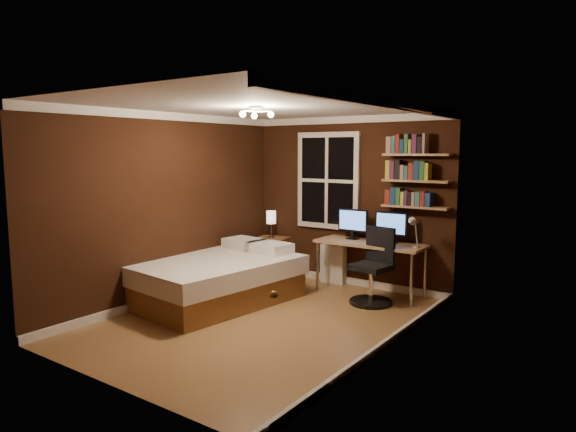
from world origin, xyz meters
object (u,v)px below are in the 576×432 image
Objects in this scene: bed at (216,279)px; desk at (370,246)px; monitor_right at (391,228)px; office_chair at (373,275)px; radiator at (333,264)px; monitor_left at (353,224)px; bedside_lamp at (271,224)px; desk_lamp at (414,232)px; nightstand at (271,257)px.

bed is 1.48× the size of desk.
office_chair is (-0.02, -0.48, -0.57)m from monitor_right.
monitor_right is at bearing 49.04° from bed.
monitor_left is (0.39, -0.12, 0.66)m from radiator.
bed is 2.49m from monitor_right.
bedside_lamp is at bearing -178.94° from monitor_right.
desk_lamp is at bearing 40.39° from bed.
bedside_lamp is at bearing -178.50° from monitor_left.
bedside_lamp is at bearing 178.73° from desk.
bed is at bearing -92.07° from nightstand.
radiator is (0.80, 1.73, -0.01)m from bed.
office_chair reaches higher than desk.
nightstand is 2.14m from monitor_right.
bed is 2.69m from desk_lamp.
desk_lamp reaches higher than radiator.
monitor_right is (1.78, 1.61, 0.64)m from bed.
desk_lamp is 0.44× the size of office_chair.
office_chair is at bearing -92.61° from monitor_right.
radiator is 0.77m from monitor_left.
desk_lamp reaches higher than nightstand.
radiator is at bearing 162.37° from monitor_left.
monitor_right is 0.46× the size of office_chair.
monitor_right reaches higher than office_chair.
desk_lamp is (0.67, -0.09, 0.28)m from desk.
radiator is at bearing 156.39° from office_chair.
bed is 4.93× the size of monitor_left.
desk is at bearing 52.33° from bed.
bedside_lamp reaches higher than nightstand.
desk is (1.51, 1.53, 0.36)m from bed.
radiator is 1.55m from desk_lamp.
desk reaches higher than radiator.
bed is at bearing -134.61° from desk.
desk is (0.71, -0.20, 0.38)m from radiator.
desk is 0.55m from office_chair.
bedside_lamp reaches higher than office_chair.
nightstand is 1.07m from radiator.
bedside_lamp is 0.94× the size of monitor_left.
desk_lamp is (0.40, -0.17, 0.00)m from monitor_right.
desk_lamp is at bearing -23.10° from monitor_right.
nightstand is 0.52m from bedside_lamp.
nightstand is at bearing -171.35° from radiator.
monitor_left reaches higher than bedside_lamp.
office_chair is (2.02, -0.44, -0.45)m from bedside_lamp.
monitor_right is 0.43m from desk_lamp.
monitor_left is at bearing 60.43° from bed.
bed is 2.18m from desk.
desk is 3.32× the size of monitor_left.
bedside_lamp is 0.94× the size of monitor_right.
desk_lamp is 0.77m from office_chair.
desk_lamp is at bearing -3.10° from bedside_lamp.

